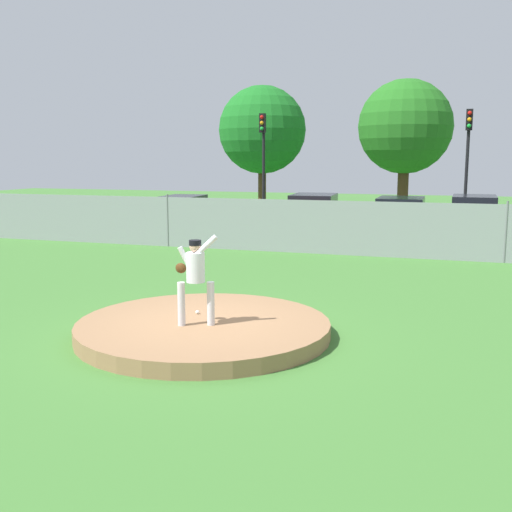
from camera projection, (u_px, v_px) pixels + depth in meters
ground_plane at (291, 275)px, 16.47m from camera, size 80.00×80.00×0.00m
asphalt_strip at (345, 237)px, 24.43m from camera, size 44.00×7.00×0.01m
pitchers_mound at (204, 328)px, 10.82m from camera, size 4.53×4.53×0.27m
pitcher_youth at (195, 273)px, 10.38m from camera, size 0.80×0.32×1.60m
baseball at (197, 312)px, 11.28m from camera, size 0.07×0.07×0.07m
chainlink_fence at (322, 227)px, 20.07m from camera, size 28.47×0.07×1.89m
parked_car_white at (183, 214)px, 26.87m from camera, size 2.05×4.37×1.54m
parked_car_red at (313, 217)px, 24.23m from camera, size 2.12×4.47×1.76m
parked_car_navy at (473, 220)px, 22.93m from camera, size 1.83×4.29×1.78m
parked_car_teal at (400, 220)px, 23.45m from camera, size 1.95×4.25×1.68m
traffic_cone_orange at (258, 235)px, 23.31m from camera, size 0.40×0.40×0.55m
traffic_light_near at (263, 150)px, 29.22m from camera, size 0.28×0.46×5.31m
traffic_light_far at (468, 149)px, 26.31m from camera, size 0.28×0.46×5.28m
tree_leaning_west at (262, 130)px, 34.14m from camera, size 4.94×4.94×7.26m
tree_bushy_near at (405, 127)px, 31.47m from camera, size 4.89×4.89×7.26m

